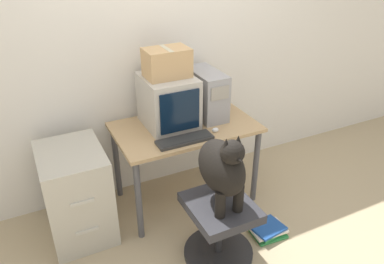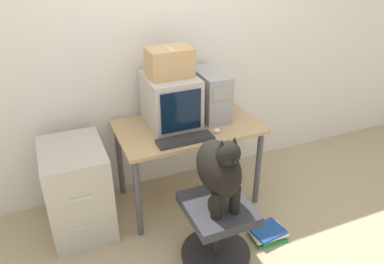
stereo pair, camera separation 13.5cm
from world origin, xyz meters
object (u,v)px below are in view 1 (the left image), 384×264
pc_tower (206,94)px  crt_monitor (168,101)px  dog (223,167)px  office_chair (219,227)px  keyboard (185,140)px  filing_cabinet (77,193)px  cardboard_box (167,63)px  book_stack_floor (268,230)px

pc_tower → crt_monitor: bearing=-176.1°
crt_monitor → dog: size_ratio=0.80×
office_chair → keyboard: bearing=94.2°
filing_cabinet → cardboard_box: size_ratio=2.17×
crt_monitor → dog: 0.84m
filing_cabinet → book_stack_floor: 1.55m
filing_cabinet → dog: bearing=-39.9°
office_chair → filing_cabinet: size_ratio=0.70×
crt_monitor → cardboard_box: size_ratio=1.35×
crt_monitor → keyboard: bearing=-90.8°
crt_monitor → book_stack_floor: size_ratio=1.62×
pc_tower → keyboard: pc_tower is taller
cardboard_box → crt_monitor: bearing=-90.0°
cardboard_box → filing_cabinet: bearing=-172.6°
office_chair → dog: bearing=-90.0°
crt_monitor → pc_tower: bearing=3.9°
dog → filing_cabinet: bearing=140.1°
crt_monitor → pc_tower: (0.36, 0.02, -0.01)m
keyboard → dog: dog is taller
book_stack_floor → pc_tower: bearing=99.3°
crt_monitor → office_chair: crt_monitor is taller
crt_monitor → keyboard: crt_monitor is taller
crt_monitor → filing_cabinet: (-0.83, -0.11, -0.58)m
crt_monitor → pc_tower: size_ratio=1.01×
dog → filing_cabinet: dog is taller
crt_monitor → filing_cabinet: size_ratio=0.62×
keyboard → book_stack_floor: 1.00m
keyboard → office_chair: 0.70m
pc_tower → office_chair: size_ratio=0.89×
cardboard_box → keyboard: bearing=-90.8°
crt_monitor → pc_tower: 0.36m
cardboard_box → book_stack_floor: 1.56m
keyboard → book_stack_floor: size_ratio=1.55×
filing_cabinet → book_stack_floor: (1.33, -0.71, -0.33)m
office_chair → crt_monitor: bearing=92.2°
crt_monitor → office_chair: 1.07m
office_chair → dog: (-0.00, -0.01, 0.52)m
keyboard → dog: 0.51m
keyboard → filing_cabinet: keyboard is taller
office_chair → cardboard_box: cardboard_box is taller
cardboard_box → book_stack_floor: bearing=-58.6°
cardboard_box → book_stack_floor: cardboard_box is taller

